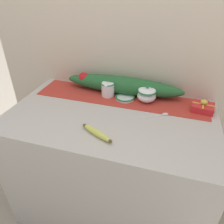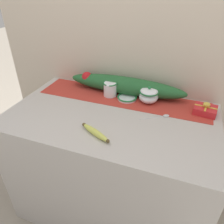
% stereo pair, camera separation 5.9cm
% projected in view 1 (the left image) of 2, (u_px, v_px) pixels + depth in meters
% --- Properties ---
extents(ground_plane, '(12.00, 12.00, 0.00)m').
position_uv_depth(ground_plane, '(111.00, 202.00, 1.81)').
color(ground_plane, gray).
extents(countertop, '(1.29, 0.75, 0.87)m').
position_uv_depth(countertop, '(111.00, 165.00, 1.58)').
color(countertop, '#B7B2AD').
rests_on(countertop, ground_plane).
extents(back_wall, '(2.09, 0.04, 2.40)m').
position_uv_depth(back_wall, '(128.00, 44.00, 1.49)').
color(back_wall, beige).
rests_on(back_wall, ground_plane).
extents(table_runner, '(1.19, 0.26, 0.00)m').
position_uv_depth(table_runner, '(120.00, 97.00, 1.53)').
color(table_runner, '#B23328').
rests_on(table_runner, countertop).
extents(cream_pitcher, '(0.10, 0.11, 0.10)m').
position_uv_depth(cream_pitcher, '(108.00, 89.00, 1.53)').
color(cream_pitcher, white).
rests_on(cream_pitcher, countertop).
extents(sugar_bowl, '(0.13, 0.13, 0.12)m').
position_uv_depth(sugar_bowl, '(147.00, 94.00, 1.46)').
color(sugar_bowl, white).
rests_on(sugar_bowl, countertop).
extents(small_dish, '(0.14, 0.14, 0.02)m').
position_uv_depth(small_dish, '(125.00, 97.00, 1.51)').
color(small_dish, white).
rests_on(small_dish, countertop).
extents(banana, '(0.21, 0.12, 0.03)m').
position_uv_depth(banana, '(97.00, 133.00, 1.17)').
color(banana, '#CCD156').
rests_on(banana, countertop).
extents(spoon, '(0.17, 0.11, 0.01)m').
position_uv_depth(spoon, '(163.00, 114.00, 1.34)').
color(spoon, silver).
rests_on(spoon, countertop).
extents(gift_box, '(0.15, 0.13, 0.08)m').
position_uv_depth(gift_box, '(203.00, 107.00, 1.37)').
color(gift_box, red).
rests_on(gift_box, countertop).
extents(poinsettia_garland, '(0.85, 0.14, 0.12)m').
position_uv_depth(poinsettia_garland, '(122.00, 85.00, 1.56)').
color(poinsettia_garland, '#235B2D').
rests_on(poinsettia_garland, countertop).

